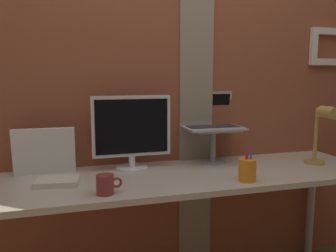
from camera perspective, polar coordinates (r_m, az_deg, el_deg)
brick_wall_back at (r=2.13m, az=-0.75°, el=8.33°), size 3.05×0.16×2.55m
desk at (r=1.87m, az=0.86°, el=-10.20°), size 2.30×0.61×0.75m
monitor at (r=1.93m, az=-6.08°, el=-0.52°), size 0.44×0.18×0.42m
laptop_stand at (r=2.09m, az=7.53°, el=-2.32°), size 0.28×0.22×0.21m
laptop at (r=2.12m, az=6.93°, el=1.30°), size 0.35×0.26×0.22m
whiteboard_panel at (r=1.94m, az=-19.92°, el=-3.99°), size 0.32×0.05×0.25m
desk_lamp at (r=2.18m, az=24.36°, el=-0.44°), size 0.12×0.20×0.35m
pen_cup at (r=1.78m, az=13.07°, el=-7.12°), size 0.09×0.09×0.18m
coffee_mug at (r=1.57m, az=-10.34°, el=-9.54°), size 0.12×0.08×0.09m
paper_clutter_stack at (r=1.77m, az=-17.92°, el=-8.81°), size 0.22×0.17×0.03m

